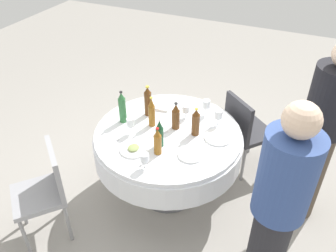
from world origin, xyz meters
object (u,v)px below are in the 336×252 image
object	(u,v)px
bottle_brown_mid	(148,101)
chair_outer	(46,187)
bottle_brown_outer	(176,117)
person_east	(278,207)
chair_rear	(245,128)
wine_glass_outer	(144,158)
bottle_brown_west	(196,122)
wine_glass_near	(206,104)
dining_table	(168,145)
plate_near	(218,138)
bottle_amber_south	(152,113)
plate_right	(134,149)
person_front	(320,135)
wine_glass_west	(186,109)
bottle_dark_green_rear	(160,134)
bottle_green_east	(122,108)
wine_glass_rear	(218,115)
plate_north	(191,155)
bottle_amber_front	(158,142)
wine_glass_mid	(130,123)

from	to	relation	value
bottle_brown_mid	chair_outer	size ratio (longest dim) A/B	0.35
bottle_brown_outer	person_east	distance (m)	1.19
chair_rear	wine_glass_outer	bearing A→B (deg)	-74.04
bottle_brown_west	wine_glass_near	bearing A→B (deg)	-177.02
dining_table	bottle_brown_outer	distance (m)	0.28
plate_near	person_east	distance (m)	0.91
dining_table	bottle_amber_south	distance (m)	0.33
bottle_amber_south	wine_glass_near	xyz separation A→B (m)	(-0.35, 0.38, -0.02)
bottle_brown_mid	plate_right	bearing A→B (deg)	13.84
bottle_brown_west	bottle_brown_mid	xyz separation A→B (m)	(-0.11, -0.51, 0.02)
person_front	chair_rear	distance (m)	0.82
dining_table	chair_outer	size ratio (longest dim) A/B	1.51
chair_outer	bottle_brown_west	bearing A→B (deg)	-95.53
wine_glass_west	chair_outer	bearing A→B (deg)	-35.77
bottle_brown_outer	chair_outer	xyz separation A→B (m)	(0.89, -0.75, -0.34)
bottle_dark_green_rear	bottle_brown_outer	bearing A→B (deg)	175.66
bottle_green_east	wine_glass_west	distance (m)	0.57
bottle_dark_green_rear	person_front	bearing A→B (deg)	112.72
wine_glass_rear	chair_rear	world-z (taller)	wine_glass_rear
chair_rear	plate_near	bearing A→B (deg)	-62.00
bottle_brown_west	plate_north	world-z (taller)	bottle_brown_west
plate_near	chair_outer	size ratio (longest dim) A/B	0.27
bottle_green_east	chair_rear	size ratio (longest dim) A/B	0.36
person_front	chair_outer	size ratio (longest dim) A/B	1.91
bottle_brown_mid	wine_glass_near	world-z (taller)	bottle_brown_mid
bottle_brown_mid	bottle_brown_outer	distance (m)	0.33
bottle_brown_mid	chair_rear	distance (m)	1.02
bottle_brown_west	bottle_dark_green_rear	size ratio (longest dim) A/B	1.01
bottle_amber_front	person_east	size ratio (longest dim) A/B	0.15
wine_glass_mid	wine_glass_rear	size ratio (longest dim) A/B	1.00
wine_glass_mid	bottle_brown_west	bearing A→B (deg)	113.49
plate_near	bottle_dark_green_rear	bearing A→B (deg)	-54.89
bottle_brown_outer	chair_rear	size ratio (longest dim) A/B	0.30
bottle_green_east	plate_near	xyz separation A→B (m)	(-0.11, 0.86, -0.14)
bottle_brown_mid	wine_glass_outer	size ratio (longest dim) A/B	2.19
bottle_brown_mid	plate_near	xyz separation A→B (m)	(0.09, 0.71, -0.13)
bottle_dark_green_rear	plate_right	bearing A→B (deg)	-49.17
wine_glass_mid	bottle_brown_mid	bearing A→B (deg)	179.69
bottle_amber_front	plate_near	size ratio (longest dim) A/B	1.06
chair_rear	dining_table	bearing A→B (deg)	-90.00
bottle_amber_south	person_east	size ratio (longest dim) A/B	0.18
person_front	chair_rear	world-z (taller)	person_front
bottle_amber_front	bottle_brown_outer	distance (m)	0.38
bottle_amber_south	wine_glass_outer	xyz separation A→B (m)	(0.53, 0.20, -0.04)
bottle_amber_front	bottle_amber_south	xyz separation A→B (m)	(-0.33, -0.21, 0.02)
plate_right	wine_glass_rear	bearing A→B (deg)	140.05
bottle_dark_green_rear	bottle_amber_south	bearing A→B (deg)	-141.37
bottle_amber_front	wine_glass_outer	distance (m)	0.20
plate_north	person_east	distance (m)	0.82
person_east	person_front	bearing A→B (deg)	-161.75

